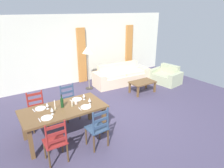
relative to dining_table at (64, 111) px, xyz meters
name	(u,v)px	position (x,y,z in m)	size (l,w,h in m)	color
ground_plane	(114,117)	(1.47, 0.13, -0.67)	(9.60, 9.60, 0.02)	#413A53
wall_far	(67,51)	(1.47, 3.43, 0.69)	(9.60, 0.16, 2.70)	beige
curtain_panel_left	(82,56)	(2.03, 3.29, 0.44)	(0.35, 0.08, 2.20)	#BB7636
curtain_panel_right	(129,50)	(4.43, 3.29, 0.44)	(0.35, 0.08, 2.20)	#BB7636
dining_table	(64,111)	(0.00, 0.00, 0.00)	(1.90, 0.96, 0.75)	brown
dining_chair_near_left	(56,142)	(-0.46, -0.75, -0.19)	(0.43, 0.41, 0.96)	maroon
dining_chair_near_right	(98,128)	(0.46, -0.78, -0.19)	(0.44, 0.42, 0.96)	navy
dining_chair_far_left	(37,111)	(-0.43, 0.74, -0.19)	(0.43, 0.41, 0.96)	maroon
dining_chair_far_right	(69,102)	(0.44, 0.77, -0.19)	(0.43, 0.42, 0.96)	#30435F
dinner_plate_near_left	(47,118)	(-0.45, -0.25, 0.10)	(0.24, 0.24, 0.02)	white
fork_near_left	(40,120)	(-0.60, -0.25, 0.09)	(0.02, 0.17, 0.01)	silver
dinner_plate_near_right	(86,107)	(0.45, -0.25, 0.10)	(0.24, 0.24, 0.02)	white
fork_near_right	(80,109)	(0.30, -0.25, 0.09)	(0.02, 0.17, 0.01)	silver
dinner_plate_far_left	(40,108)	(-0.45, 0.25, 0.10)	(0.24, 0.24, 0.02)	white
fork_far_left	(34,110)	(-0.60, 0.25, 0.09)	(0.02, 0.17, 0.01)	silver
dinner_plate_far_right	(77,99)	(0.45, 0.25, 0.10)	(0.24, 0.24, 0.02)	white
fork_far_right	(71,101)	(0.30, 0.25, 0.09)	(0.02, 0.17, 0.01)	silver
wine_bottle	(62,103)	(0.00, 0.05, 0.20)	(0.07, 0.07, 0.32)	#143819
wine_glass_near_left	(52,110)	(-0.30, -0.15, 0.20)	(0.06, 0.06, 0.16)	white
wine_glass_near_right	(90,100)	(0.60, -0.15, 0.20)	(0.06, 0.06, 0.16)	white
wine_glass_far_left	(47,105)	(-0.32, 0.15, 0.20)	(0.06, 0.06, 0.16)	white
wine_glass_far_right	(84,96)	(0.60, 0.15, 0.20)	(0.06, 0.06, 0.16)	white
coffee_cup_primary	(76,102)	(0.33, 0.03, 0.13)	(0.07, 0.07, 0.09)	beige
candle_tall	(55,107)	(-0.18, 0.02, 0.15)	(0.05, 0.05, 0.24)	#998C66
candle_short	(72,105)	(0.20, -0.04, 0.13)	(0.05, 0.05, 0.15)	#998C66
couch	(121,76)	(3.24, 2.24, -0.37)	(2.33, 0.95, 0.80)	beige
coffee_table	(142,83)	(3.33, 1.03, -0.31)	(0.90, 0.56, 0.42)	brown
armchair_upholstered	(166,77)	(4.85, 1.28, -0.41)	(0.96, 1.26, 0.72)	#A7AF8B
standing_lamp	(88,52)	(1.88, 2.43, 0.75)	(0.40, 0.40, 1.64)	#332D28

